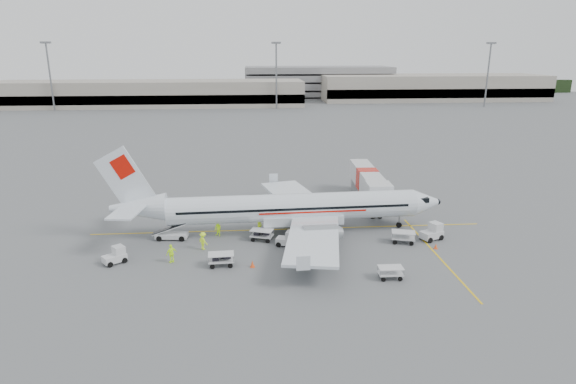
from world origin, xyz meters
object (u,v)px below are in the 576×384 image
(aircraft, at_px, (293,189))
(jet_bridge, at_px, (367,186))
(belt_loader, at_px, (171,228))
(tug_mid, at_px, (287,238))
(tug_fore, at_px, (432,232))
(tug_aft, at_px, (114,255))

(aircraft, bearing_deg, jet_bridge, 41.11)
(aircraft, distance_m, belt_loader, 13.74)
(jet_bridge, xyz_separation_m, tug_mid, (-11.64, -13.86, -1.47))
(tug_fore, relative_size, tug_aft, 1.13)
(tug_fore, height_order, tug_aft, tug_fore)
(tug_aft, bearing_deg, aircraft, -17.30)
(jet_bridge, relative_size, belt_loader, 3.89)
(tug_mid, height_order, tug_aft, tug_mid)
(aircraft, height_order, tug_aft, aircraft)
(tug_mid, distance_m, tug_aft, 16.89)
(jet_bridge, bearing_deg, tug_fore, -71.54)
(tug_aft, bearing_deg, belt_loader, 13.81)
(belt_loader, bearing_deg, aircraft, 9.90)
(aircraft, bearing_deg, tug_aft, -161.20)
(aircraft, height_order, tug_fore, aircraft)
(aircraft, bearing_deg, belt_loader, -177.82)
(tug_fore, bearing_deg, tug_mid, 157.33)
(tug_mid, xyz_separation_m, tug_aft, (-16.62, -3.00, -0.00))
(jet_bridge, distance_m, tug_aft, 32.95)
(aircraft, height_order, tug_mid, aircraft)
(tug_aft, bearing_deg, tug_fore, -32.25)
(tug_aft, bearing_deg, jet_bridge, -7.61)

